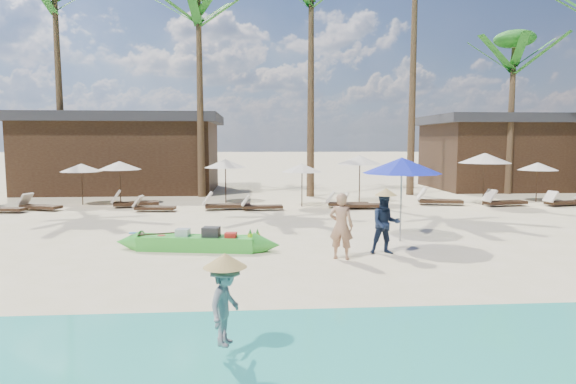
{
  "coord_description": "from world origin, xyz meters",
  "views": [
    {
      "loc": [
        -0.72,
        -10.19,
        2.78
      ],
      "look_at": [
        0.15,
        2.0,
        1.5
      ],
      "focal_mm": 30.0,
      "sensor_mm": 36.0,
      "label": 1
    }
  ],
  "objects": [
    {
      "name": "ground",
      "position": [
        0.0,
        0.0,
        0.0
      ],
      "size": [
        240.0,
        240.0,
        0.0
      ],
      "primitive_type": "plane",
      "color": "beige",
      "rests_on": "ground"
    },
    {
      "name": "green_canoe",
      "position": [
        -2.19,
        2.06,
        0.21
      ],
      "size": [
        4.78,
        1.11,
        0.61
      ],
      "rotation": [
        0.0,
        0.0,
        -0.17
      ],
      "color": "green",
      "rests_on": "ground"
    },
    {
      "name": "tourist",
      "position": [
        1.33,
        0.91,
        0.79
      ],
      "size": [
        0.68,
        0.58,
        1.58
      ],
      "primitive_type": "imported",
      "rotation": [
        0.0,
        0.0,
        2.74
      ],
      "color": "tan",
      "rests_on": "ground"
    },
    {
      "name": "vendor_green",
      "position": [
        2.51,
        1.34,
        0.76
      ],
      "size": [
        0.77,
        0.61,
        1.53
      ],
      "primitive_type": "imported",
      "rotation": [
        0.0,
        0.0,
        -0.05
      ],
      "color": "#141F37",
      "rests_on": "ground"
    },
    {
      "name": "vendor_yellow",
      "position": [
        -1.09,
        -4.2,
        0.72
      ],
      "size": [
        0.61,
        0.79,
        1.08
      ],
      "primitive_type": "imported",
      "rotation": [
        0.0,
        0.0,
        1.24
      ],
      "color": "gray",
      "rests_on": "ground"
    },
    {
      "name": "blue_umbrella",
      "position": [
        3.37,
        2.86,
        2.12
      ],
      "size": [
        2.18,
        2.18,
        2.35
      ],
      "color": "#99999E",
      "rests_on": "ground"
    },
    {
      "name": "resort_parasol_3",
      "position": [
        -8.26,
        11.44,
        1.64
      ],
      "size": [
        1.77,
        1.77,
        1.82
      ],
      "color": "#372616",
      "rests_on": "ground"
    },
    {
      "name": "lounger_3_left",
      "position": [
        -10.62,
        9.26,
        0.19
      ],
      "size": [
        1.77,
        0.83,
        0.58
      ],
      "rotation": [
        0.0,
        0.0,
        -0.19
      ],
      "color": "#372616",
      "rests_on": "ground"
    },
    {
      "name": "lounger_3_right",
      "position": [
        -9.47,
        9.83,
        0.2
      ],
      "size": [
        1.85,
        1.1,
        0.6
      ],
      "rotation": [
        0.0,
        0.0,
        -0.34
      ],
      "color": "#372616",
      "rests_on": "ground"
    },
    {
      "name": "resort_parasol_4",
      "position": [
        -6.63,
        11.46,
        1.73
      ],
      "size": [
        1.86,
        1.86,
        1.92
      ],
      "color": "#372616",
      "rests_on": "ground"
    },
    {
      "name": "lounger_4_left",
      "position": [
        -5.85,
        10.43,
        0.22
      ],
      "size": [
        2.02,
        1.02,
        0.66
      ],
      "rotation": [
        0.0,
        0.0,
        0.23
      ],
      "color": "#372616",
      "rests_on": "ground"
    },
    {
      "name": "lounger_4_right",
      "position": [
        -4.78,
        9.16,
        0.19
      ],
      "size": [
        1.69,
        0.65,
        0.56
      ],
      "rotation": [
        0.0,
        0.0,
        -0.09
      ],
      "color": "#372616",
      "rests_on": "ground"
    },
    {
      "name": "resort_parasol_5",
      "position": [
        -2.0,
        11.7,
        1.8
      ],
      "size": [
        1.94,
        1.94,
        1.99
      ],
      "color": "#372616",
      "rests_on": "ground"
    },
    {
      "name": "lounger_5_left",
      "position": [
        -1.94,
        9.44,
        0.22
      ],
      "size": [
        1.99,
        0.78,
        0.66
      ],
      "rotation": [
        0.0,
        0.0,
        0.1
      ],
      "color": "#372616",
      "rests_on": "ground"
    },
    {
      "name": "resort_parasol_6",
      "position": [
        1.34,
        10.24,
        1.66
      ],
      "size": [
        1.79,
        1.79,
        1.84
      ],
      "color": "#372616",
      "rests_on": "ground"
    },
    {
      "name": "lounger_6_left",
      "position": [
        -0.48,
        9.18,
        0.19
      ],
      "size": [
        1.7,
        0.6,
        0.57
      ],
      "rotation": [
        0.0,
        0.0,
        0.05
      ],
      "color": "#372616",
      "rests_on": "ground"
    },
    {
      "name": "lounger_6_right",
      "position": [
        3.13,
        9.75,
        0.2
      ],
      "size": [
        1.84,
        0.71,
        0.61
      ],
      "rotation": [
        0.0,
        0.0,
        -0.09
      ],
      "color": "#372616",
      "rests_on": "ground"
    },
    {
      "name": "resort_parasol_7",
      "position": [
        4.13,
        11.56,
        1.94
      ],
      "size": [
        2.09,
        2.09,
        2.15
      ],
      "color": "#372616",
      "rests_on": "ground"
    },
    {
      "name": "lounger_7_left",
      "position": [
        3.61,
        9.26,
        0.2
      ],
      "size": [
        1.82,
        0.62,
        0.61
      ],
      "rotation": [
        0.0,
        0.0,
        -0.04
      ],
      "color": "#372616",
      "rests_on": "ground"
    },
    {
      "name": "lounger_7_right",
      "position": [
        7.33,
        10.3,
        0.22
      ],
      "size": [
        2.03,
        0.96,
        0.66
      ],
      "rotation": [
        0.0,
        0.0,
        -0.19
      ],
      "color": "#372616",
      "rests_on": "ground"
    },
    {
      "name": "resort_parasol_8",
      "position": [
        9.32,
        10.1,
        2.06
      ],
      "size": [
        2.22,
        2.22,
        2.29
      ],
      "color": "#372616",
      "rests_on": "ground"
    },
    {
      "name": "lounger_8_left",
      "position": [
        9.99,
        9.68,
        0.22
      ],
      "size": [
        1.99,
        0.9,
        0.65
      ],
      "rotation": [
        0.0,
        0.0,
        0.17
      ],
      "color": "#372616",
      "rests_on": "ground"
    },
    {
      "name": "resort_parasol_9",
      "position": [
        12.31,
        11.02,
        1.65
      ],
      "size": [
        1.77,
        1.77,
        1.83
      ],
      "color": "#372616",
      "rests_on": "ground"
    },
    {
      "name": "lounger_9_left",
      "position": [
        12.56,
        9.55,
        0.2
      ],
      "size": [
        1.8,
        0.88,
        0.59
      ],
      "rotation": [
        0.0,
        0.0,
        0.21
      ],
      "color": "#372616",
      "rests_on": "ground"
    },
    {
      "name": "palm_2",
      "position": [
        -10.45,
        15.08,
        9.18
      ],
      "size": [
        2.08,
        2.08,
        11.33
      ],
      "color": "brown",
      "rests_on": "ground"
    },
    {
      "name": "palm_3",
      "position": [
        -3.36,
        14.27,
        8.58
      ],
      "size": [
        2.08,
        2.08,
        10.52
      ],
      "color": "brown",
      "rests_on": "ground"
    },
    {
      "name": "palm_4",
      "position": [
        2.15,
        14.01,
        9.45
      ],
      "size": [
        2.08,
        2.08,
        11.7
      ],
      "color": "brown",
      "rests_on": "ground"
    },
    {
      "name": "palm_6",
      "position": [
        12.84,
        14.52,
        7.05
      ],
      "size": [
        2.08,
        2.08,
        8.51
      ],
      "color": "brown",
      "rests_on": "ground"
    },
    {
      "name": "pavilion_west",
      "position": [
        -8.0,
        17.5,
        2.19
      ],
      "size": [
        10.8,
        6.6,
        4.3
      ],
      "color": "#372616",
      "rests_on": "ground"
    },
    {
      "name": "pavilion_east",
      "position": [
        14.0,
        17.5,
        2.2
      ],
      "size": [
        8.8,
        6.6,
        4.3
      ],
      "color": "#372616",
      "rests_on": "ground"
    }
  ]
}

